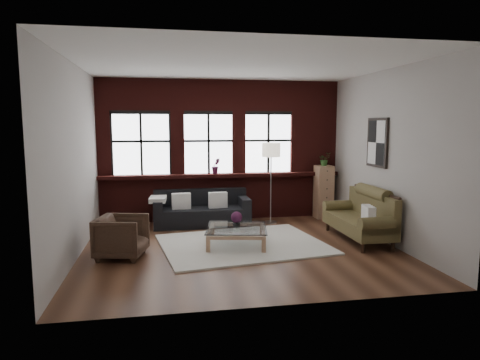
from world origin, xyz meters
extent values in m
plane|color=#452719|center=(0.00, 0.00, 0.00)|extent=(5.50, 5.50, 0.00)
plane|color=white|center=(0.00, 0.00, 3.20)|extent=(5.50, 5.50, 0.00)
plane|color=#AAA59E|center=(0.00, 2.50, 1.60)|extent=(5.50, 0.00, 5.50)
plane|color=#AAA59E|center=(0.00, -2.50, 1.60)|extent=(5.50, 0.00, 5.50)
plane|color=#AAA59E|center=(-2.75, 0.00, 1.60)|extent=(0.00, 5.00, 5.00)
plane|color=#AAA59E|center=(2.75, 0.00, 1.60)|extent=(0.00, 5.00, 5.00)
cube|color=#43120F|center=(0.00, 2.35, 1.04)|extent=(5.50, 0.30, 0.08)
cube|color=beige|center=(0.07, 0.19, 0.02)|extent=(3.19, 2.66, 0.03)
cube|color=white|center=(-0.96, 1.80, 0.57)|extent=(0.41, 0.16, 0.34)
cube|color=white|center=(-0.17, 1.80, 0.57)|extent=(0.41, 0.17, 0.34)
cube|color=white|center=(2.22, -0.42, 0.60)|extent=(0.19, 0.40, 0.34)
imported|color=#37261B|center=(-2.03, -0.18, 0.35)|extent=(0.92, 0.90, 0.70)
imported|color=#B2B2B2|center=(-0.04, 0.14, 0.42)|extent=(0.18, 0.18, 0.15)
sphere|color=#4E1A3F|center=(-0.04, 0.14, 0.53)|extent=(0.20, 0.20, 0.20)
cube|color=#A87C5B|center=(2.38, 2.14, 0.62)|extent=(0.38, 0.38, 1.24)
imported|color=#2D5923|center=(2.38, 2.14, 1.39)|extent=(0.33, 0.30, 0.31)
imported|color=#4E1A3F|center=(-0.15, 2.32, 1.26)|extent=(0.23, 0.21, 0.36)
camera|label=1|loc=(-1.32, -7.30, 2.19)|focal=32.00mm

